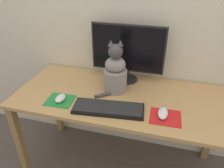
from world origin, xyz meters
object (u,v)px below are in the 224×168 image
object	(u,v)px
computer_mouse_right	(163,113)
cat	(115,73)
keyboard	(108,108)
computer_mouse_left	(60,98)
monitor	(128,51)

from	to	relation	value
computer_mouse_right	cat	bearing A→B (deg)	148.36
keyboard	computer_mouse_right	distance (m)	0.33
computer_mouse_left	computer_mouse_right	distance (m)	0.67
cat	computer_mouse_left	bearing A→B (deg)	-159.55
monitor	computer_mouse_left	world-z (taller)	monitor
keyboard	computer_mouse_left	world-z (taller)	computer_mouse_left
computer_mouse_right	cat	world-z (taller)	cat
keyboard	cat	bearing A→B (deg)	88.17
monitor	cat	xyz separation A→B (m)	(-0.05, -0.17, -0.10)
keyboard	computer_mouse_left	bearing A→B (deg)	171.90
computer_mouse_left	keyboard	bearing A→B (deg)	-1.61
keyboard	computer_mouse_right	size ratio (longest dim) A/B	4.07
monitor	computer_mouse_left	xyz separation A→B (m)	(-0.36, -0.40, -0.22)
keyboard	computer_mouse_right	xyz separation A→B (m)	(0.33, 0.02, 0.01)
monitor	computer_mouse_right	world-z (taller)	monitor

